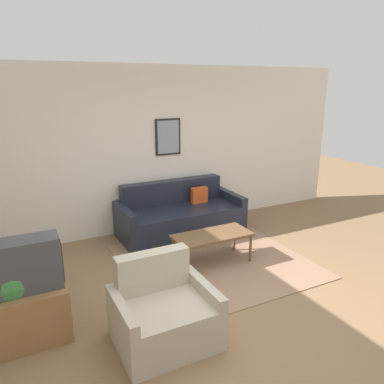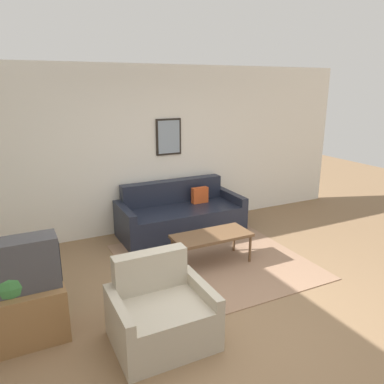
# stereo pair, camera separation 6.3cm
# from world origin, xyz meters

# --- Properties ---
(ground_plane) EXTENTS (16.00, 16.00, 0.00)m
(ground_plane) POSITION_xyz_m (0.00, 0.00, 0.00)
(ground_plane) COLOR #846647
(area_rug) EXTENTS (2.41, 2.33, 0.01)m
(area_rug) POSITION_xyz_m (0.46, 1.28, 0.01)
(area_rug) COLOR #937056
(area_rug) RESTS_ON ground_plane
(wall_back) EXTENTS (8.00, 0.09, 2.70)m
(wall_back) POSITION_xyz_m (0.00, 2.93, 1.35)
(wall_back) COLOR white
(wall_back) RESTS_ON ground_plane
(couch) EXTENTS (2.02, 0.90, 0.84)m
(couch) POSITION_xyz_m (0.49, 2.46, 0.29)
(couch) COLOR #1E2333
(couch) RESTS_ON ground_plane
(coffee_table) EXTENTS (1.07, 0.49, 0.44)m
(coffee_table) POSITION_xyz_m (0.40, 1.24, 0.40)
(coffee_table) COLOR brown
(coffee_table) RESTS_ON ground_plane
(tv_stand) EXTENTS (0.65, 0.48, 0.54)m
(tv_stand) POSITION_xyz_m (-1.92, 0.65, 0.27)
(tv_stand) COLOR olive
(tv_stand) RESTS_ON ground_plane
(tv) EXTENTS (0.61, 0.28, 0.50)m
(tv) POSITION_xyz_m (-1.92, 0.65, 0.79)
(tv) COLOR #424247
(tv) RESTS_ON tv_stand
(armchair) EXTENTS (0.92, 0.76, 0.82)m
(armchair) POSITION_xyz_m (-0.81, 0.06, 0.28)
(armchair) COLOR #B2A893
(armchair) RESTS_ON ground_plane
(potted_plant_tall) EXTENTS (0.58, 0.58, 0.92)m
(potted_plant_tall) POSITION_xyz_m (-2.06, 0.78, 0.59)
(potted_plant_tall) COLOR #935638
(potted_plant_tall) RESTS_ON ground_plane
(potted_plant_by_window) EXTENTS (0.44, 0.44, 0.69)m
(potted_plant_by_window) POSITION_xyz_m (-2.15, 1.35, 0.44)
(potted_plant_by_window) COLOR slate
(potted_plant_by_window) RESTS_ON ground_plane
(potted_plant_small) EXTENTS (0.56, 0.56, 0.90)m
(potted_plant_small) POSITION_xyz_m (-2.05, 0.93, 0.57)
(potted_plant_small) COLOR beige
(potted_plant_small) RESTS_ON ground_plane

